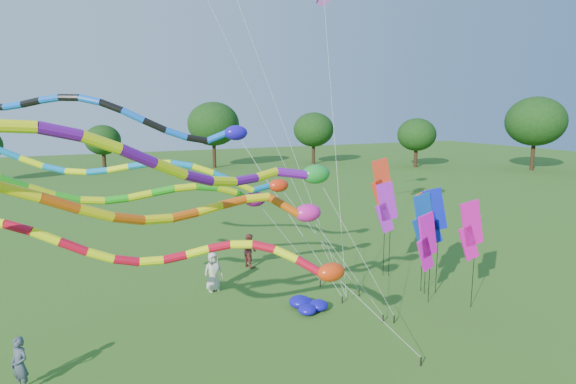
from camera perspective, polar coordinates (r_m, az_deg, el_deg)
name	(u,v)px	position (r m, az deg, el deg)	size (l,w,h in m)	color
ground	(346,363)	(16.43, 6.94, -19.46)	(160.00, 160.00, 0.00)	#2A5D18
tree_ring	(316,247)	(9.33, 3.33, -6.51)	(117.14, 116.88, 9.63)	#382314
tube_kite_red	(215,256)	(14.41, -8.65, -7.55)	(11.77, 4.01, 5.68)	black
tube_kite_orange	(177,206)	(13.84, -13.04, -1.58)	(15.00, 2.01, 7.32)	black
tube_kite_purple	(186,164)	(12.53, -12.02, 3.27)	(15.27, 2.91, 8.42)	black
tube_kite_blue	(130,119)	(19.34, -18.26, 8.23)	(13.77, 6.15, 9.14)	black
tube_kite_cyan	(172,173)	(18.61, -13.61, 2.16)	(13.85, 3.44, 7.53)	black
tube_kite_green	(156,192)	(17.89, -15.40, 0.00)	(14.09, 1.93, 7.16)	black
banner_pole_magenta_a	(427,242)	(20.48, 16.15, -5.72)	(1.16, 0.20, 3.91)	black
banner_pole_red	(382,185)	(23.00, 11.03, 0.87)	(1.16, 0.22, 5.77)	black
banner_pole_blue_b	(434,217)	(21.56, 16.89, -2.80)	(1.09, 0.56, 4.72)	black
banner_pole_blue_a	(423,221)	(21.28, 15.73, -3.36)	(1.16, 0.13, 4.55)	black
banner_pole_magenta_b	(471,231)	(20.45, 20.84, -4.30)	(1.16, 0.27, 4.51)	black
banner_pole_orange	(421,219)	(21.51, 15.53, -3.13)	(1.12, 0.48, 4.58)	black
banner_pole_violet	(386,208)	(23.24, 11.55, -1.81)	(1.14, 0.39, 4.66)	black
blue_nylon_heap	(310,303)	(20.12, 2.62, -13.04)	(1.10, 1.41, 0.44)	#120DAB
person_a	(213,272)	(21.87, -8.87, -9.31)	(0.86, 0.56, 1.77)	beige
person_b	(20,365)	(16.48, -29.21, -17.42)	(0.59, 0.39, 1.63)	#3D4855
person_c	(249,250)	(24.84, -4.61, -6.90)	(0.84, 0.65, 1.73)	brown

